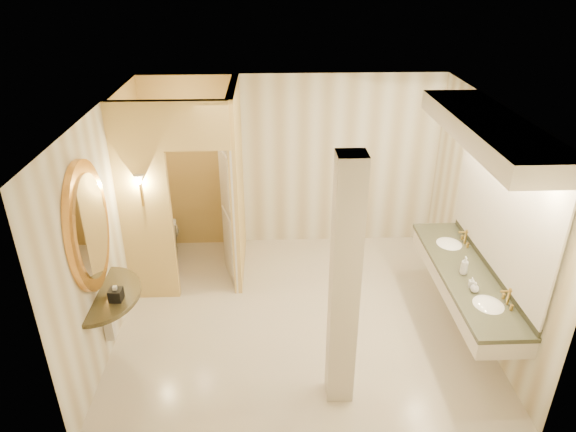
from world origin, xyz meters
The scene contains 16 objects.
floor centered at (0.00, 0.00, 0.00)m, with size 4.50×4.50×0.00m, color beige.
ceiling centered at (0.00, 0.00, 2.70)m, with size 4.50×4.50×0.00m, color white.
wall_back centered at (0.00, 2.00, 1.35)m, with size 4.50×0.02×2.70m, color silver.
wall_front centered at (0.00, -2.00, 1.35)m, with size 4.50×0.02×2.70m, color silver.
wall_left centered at (-2.25, 0.00, 1.35)m, with size 0.02×4.00×2.70m, color silver.
wall_right centered at (2.25, 0.00, 1.35)m, with size 0.02×4.00×2.70m, color silver.
toilet_closet centered at (-1.12, 0.97, 1.39)m, with size 1.50×1.55×2.70m.
wall_sconce centered at (-1.93, 0.43, 1.73)m, with size 0.14×0.14×0.42m.
vanity centered at (1.98, -0.40, 1.63)m, with size 0.75×2.60×2.09m.
console_shelf centered at (-2.21, -0.68, 1.35)m, with size 1.10×1.10×2.00m.
pillar centered at (0.35, -1.36, 1.35)m, with size 0.27×0.27×2.70m, color beige.
tissue_box centered at (-2.01, -0.81, 0.94)m, with size 0.13×0.13×0.13m, color black.
toilet centered at (-1.95, 1.51, 0.40)m, with size 0.44×0.78×0.79m, color white.
soap_bottle_a centered at (1.88, -0.72, 0.94)m, with size 0.06×0.06×0.12m, color beige.
soap_bottle_b centered at (1.88, -0.81, 0.93)m, with size 0.09×0.09×0.12m, color silver.
soap_bottle_c centered at (1.89, -0.45, 0.99)m, with size 0.09×0.09×0.23m, color #C6B28C.
Camera 1 is at (-0.35, -5.39, 4.15)m, focal length 32.00 mm.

